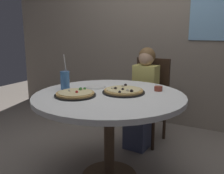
{
  "coord_description": "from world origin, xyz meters",
  "views": [
    {
      "loc": [
        0.97,
        -1.75,
        1.26
      ],
      "look_at": [
        0.0,
        0.05,
        0.8
      ],
      "focal_mm": 40.5,
      "sensor_mm": 36.0,
      "label": 1
    }
  ],
  "objects_px": {
    "chair_wooden": "(149,95)",
    "sauce_bowl": "(158,89)",
    "pizza_cheese": "(124,91)",
    "plate_small": "(96,87)",
    "soda_cup": "(65,80)",
    "diner_child": "(142,103)",
    "dining_table": "(109,105)",
    "pizza_veggie": "(75,94)"
  },
  "relations": [
    {
      "from": "soda_cup",
      "to": "plate_small",
      "type": "xyz_separation_m",
      "value": [
        0.2,
        0.19,
        -0.08
      ]
    },
    {
      "from": "plate_small",
      "to": "chair_wooden",
      "type": "bearing_deg",
      "value": 73.07
    },
    {
      "from": "diner_child",
      "to": "soda_cup",
      "type": "height_order",
      "value": "diner_child"
    },
    {
      "from": "pizza_cheese",
      "to": "plate_small",
      "type": "relative_size",
      "value": 1.96
    },
    {
      "from": "chair_wooden",
      "to": "sauce_bowl",
      "type": "relative_size",
      "value": 13.57
    },
    {
      "from": "diner_child",
      "to": "pizza_veggie",
      "type": "relative_size",
      "value": 3.28
    },
    {
      "from": "dining_table",
      "to": "chair_wooden",
      "type": "relative_size",
      "value": 1.3
    },
    {
      "from": "chair_wooden",
      "to": "soda_cup",
      "type": "height_order",
      "value": "soda_cup"
    },
    {
      "from": "chair_wooden",
      "to": "plate_small",
      "type": "xyz_separation_m",
      "value": [
        -0.24,
        -0.78,
        0.22
      ]
    },
    {
      "from": "sauce_bowl",
      "to": "pizza_cheese",
      "type": "bearing_deg",
      "value": -137.91
    },
    {
      "from": "dining_table",
      "to": "soda_cup",
      "type": "distance_m",
      "value": 0.46
    },
    {
      "from": "diner_child",
      "to": "soda_cup",
      "type": "relative_size",
      "value": 3.52
    },
    {
      "from": "sauce_bowl",
      "to": "plate_small",
      "type": "bearing_deg",
      "value": -165.6
    },
    {
      "from": "pizza_cheese",
      "to": "soda_cup",
      "type": "relative_size",
      "value": 1.15
    },
    {
      "from": "dining_table",
      "to": "soda_cup",
      "type": "bearing_deg",
      "value": -176.38
    },
    {
      "from": "soda_cup",
      "to": "pizza_veggie",
      "type": "bearing_deg",
      "value": -34.27
    },
    {
      "from": "diner_child",
      "to": "soda_cup",
      "type": "distance_m",
      "value": 0.96
    },
    {
      "from": "pizza_cheese",
      "to": "diner_child",
      "type": "bearing_deg",
      "value": 97.66
    },
    {
      "from": "plate_small",
      "to": "diner_child",
      "type": "bearing_deg",
      "value": 69.13
    },
    {
      "from": "diner_child",
      "to": "plate_small",
      "type": "bearing_deg",
      "value": -110.87
    },
    {
      "from": "diner_child",
      "to": "soda_cup",
      "type": "bearing_deg",
      "value": -118.42
    },
    {
      "from": "dining_table",
      "to": "diner_child",
      "type": "distance_m",
      "value": 0.78
    },
    {
      "from": "chair_wooden",
      "to": "pizza_veggie",
      "type": "xyz_separation_m",
      "value": [
        -0.21,
        -1.12,
        0.24
      ]
    },
    {
      "from": "chair_wooden",
      "to": "pizza_cheese",
      "type": "xyz_separation_m",
      "value": [
        0.08,
        -0.85,
        0.24
      ]
    },
    {
      "from": "soda_cup",
      "to": "pizza_cheese",
      "type": "bearing_deg",
      "value": 13.35
    },
    {
      "from": "pizza_cheese",
      "to": "soda_cup",
      "type": "xyz_separation_m",
      "value": [
        -0.51,
        -0.12,
        0.06
      ]
    },
    {
      "from": "soda_cup",
      "to": "dining_table",
      "type": "bearing_deg",
      "value": 3.62
    },
    {
      "from": "sauce_bowl",
      "to": "plate_small",
      "type": "relative_size",
      "value": 0.39
    },
    {
      "from": "diner_child",
      "to": "pizza_veggie",
      "type": "height_order",
      "value": "diner_child"
    },
    {
      "from": "soda_cup",
      "to": "sauce_bowl",
      "type": "relative_size",
      "value": 4.4
    },
    {
      "from": "diner_child",
      "to": "pizza_cheese",
      "type": "height_order",
      "value": "diner_child"
    },
    {
      "from": "chair_wooden",
      "to": "sauce_bowl",
      "type": "distance_m",
      "value": 0.75
    },
    {
      "from": "chair_wooden",
      "to": "diner_child",
      "type": "distance_m",
      "value": 0.19
    },
    {
      "from": "dining_table",
      "to": "pizza_cheese",
      "type": "xyz_separation_m",
      "value": [
        0.08,
        0.09,
        0.11
      ]
    },
    {
      "from": "dining_table",
      "to": "pizza_veggie",
      "type": "distance_m",
      "value": 0.3
    },
    {
      "from": "chair_wooden",
      "to": "pizza_cheese",
      "type": "height_order",
      "value": "chair_wooden"
    },
    {
      "from": "pizza_veggie",
      "to": "sauce_bowl",
      "type": "height_order",
      "value": "pizza_veggie"
    },
    {
      "from": "sauce_bowl",
      "to": "plate_small",
      "type": "xyz_separation_m",
      "value": [
        -0.55,
        -0.14,
        -0.02
      ]
    },
    {
      "from": "dining_table",
      "to": "sauce_bowl",
      "type": "xyz_separation_m",
      "value": [
        0.32,
        0.3,
        0.11
      ]
    },
    {
      "from": "dining_table",
      "to": "plate_small",
      "type": "relative_size",
      "value": 6.88
    },
    {
      "from": "pizza_cheese",
      "to": "plate_small",
      "type": "distance_m",
      "value": 0.32
    },
    {
      "from": "pizza_veggie",
      "to": "soda_cup",
      "type": "relative_size",
      "value": 1.07
    }
  ]
}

